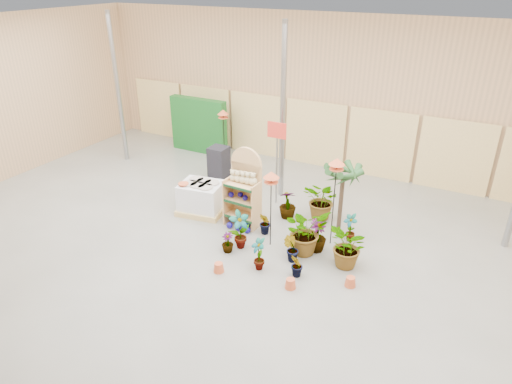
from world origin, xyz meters
TOP-DOWN VIEW (x-y plane):
  - room at (0.00, 0.91)m, footprint 15.20×12.10m
  - display_shelf at (-0.11, 1.72)m, footprint 0.82×0.53m
  - teddy_bears at (-0.08, 1.63)m, footprint 0.71×0.19m
  - gazing_balls_shelf at (-0.11, 1.61)m, footprint 0.70×0.24m
  - gazing_balls_floor at (-0.06, 1.38)m, footprint 0.63×0.39m
  - pallet_stack at (-1.32, 1.66)m, footprint 1.24×1.09m
  - charcoal_planters at (-1.99, 3.54)m, footprint 0.50×0.50m
  - trellis_stock at (-3.80, 5.20)m, footprint 2.00×0.30m
  - offer_sign at (0.10, 2.98)m, footprint 0.50×0.08m
  - bird_table_front at (0.87, 1.10)m, footprint 0.34×0.34m
  - bird_table_right at (2.04, 1.78)m, footprint 0.34×0.34m
  - bird_table_back at (-2.38, 4.47)m, footprint 0.34×0.34m
  - palm at (2.00, 2.45)m, footprint 0.70×0.70m
  - potted_plant_0 at (0.34, 0.68)m, footprint 0.52×0.56m
  - potted_plant_1 at (1.53, 0.74)m, footprint 0.35×0.29m
  - potted_plant_2 at (1.66, 1.19)m, footprint 1.21×1.25m
  - potted_plant_3 at (1.86, 1.36)m, footprint 0.49×0.49m
  - potted_plant_4 at (2.38, 2.09)m, footprint 0.43×0.40m
  - potted_plant_5 at (0.57, 1.44)m, footprint 0.40×0.40m
  - potted_plant_6 at (1.47, 2.75)m, footprint 1.09×1.01m
  - potted_plant_7 at (0.18, 0.41)m, footprint 0.27×0.27m
  - potted_plant_8 at (1.07, 0.17)m, footprint 0.46×0.45m
  - potted_plant_9 at (1.87, 0.28)m, footprint 0.35×0.37m
  - potted_plant_10 at (2.64, 1.07)m, footprint 1.03×1.08m
  - potted_plant_11 at (0.70, 2.40)m, footprint 0.56×0.56m

SIDE VIEW (x-z plane):
  - gazing_balls_floor at x=-0.06m, z-range 0.00..0.15m
  - potted_plant_7 at x=0.18m, z-range 0.00..0.46m
  - potted_plant_9 at x=1.87m, z-range 0.00..0.53m
  - potted_plant_5 at x=0.57m, z-range 0.00..0.56m
  - potted_plant_1 at x=1.53m, z-range 0.00..0.57m
  - potted_plant_4 at x=2.38m, z-range 0.00..0.68m
  - potted_plant_8 at x=1.07m, z-range 0.00..0.73m
  - potted_plant_3 at x=1.86m, z-range 0.00..0.73m
  - potted_plant_11 at x=0.70m, z-range 0.00..0.73m
  - pallet_stack at x=-1.32m, z-range -0.01..0.81m
  - potted_plant_0 at x=0.34m, z-range 0.00..0.89m
  - potted_plant_10 at x=2.64m, z-range 0.00..0.94m
  - potted_plant_6 at x=1.47m, z-range 0.00..1.00m
  - charcoal_planters at x=-1.99m, z-range 0.00..1.00m
  - potted_plant_2 at x=1.66m, z-range 0.00..1.06m
  - gazing_balls_shelf at x=-0.11m, z-range 0.68..0.82m
  - display_shelf at x=-0.11m, z-range -0.08..1.82m
  - trellis_stock at x=-3.80m, z-range 0.00..1.80m
  - teddy_bears at x=-0.08m, z-range 1.05..1.36m
  - palm at x=2.00m, z-range 0.61..2.34m
  - offer_sign at x=0.10m, z-range 0.47..2.67m
  - bird_table_front at x=0.87m, z-range 0.76..2.54m
  - bird_table_back at x=-2.38m, z-range 0.77..2.57m
  - bird_table_right at x=2.04m, z-range 0.88..2.93m
  - room at x=0.00m, z-range -0.14..4.56m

